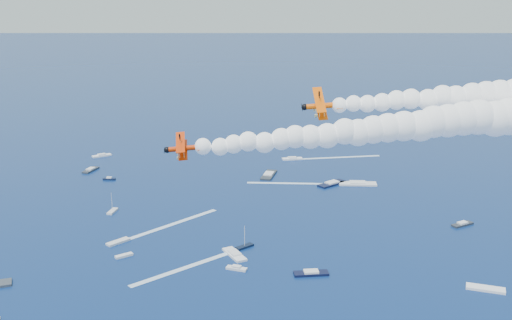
# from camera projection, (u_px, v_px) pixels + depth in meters

# --- Properties ---
(biplane_lead) EXTENTS (8.98, 10.70, 8.09)m
(biplane_lead) POSITION_uv_depth(u_px,v_px,m) (322.00, 106.00, 112.46)
(biplane_lead) COLOR #F75905
(biplane_trail) EXTENTS (8.29, 9.53, 6.29)m
(biplane_trail) POSITION_uv_depth(u_px,v_px,m) (184.00, 148.00, 103.48)
(biplane_trail) COLOR red
(smoke_trail_trail) EXTENTS (74.16, 47.66, 12.76)m
(smoke_trail_trail) POSITION_uv_depth(u_px,v_px,m) (397.00, 127.00, 105.97)
(smoke_trail_trail) COLOR white
(spectator_boats) EXTENTS (224.25, 171.30, 0.70)m
(spectator_boats) POSITION_uv_depth(u_px,v_px,m) (259.00, 219.00, 222.02)
(spectator_boats) COLOR silver
(spectator_boats) RESTS_ON ground
(boat_wakes) EXTENTS (77.15, 153.79, 0.04)m
(boat_wakes) POSITION_uv_depth(u_px,v_px,m) (261.00, 200.00, 242.00)
(boat_wakes) COLOR white
(boat_wakes) RESTS_ON ground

